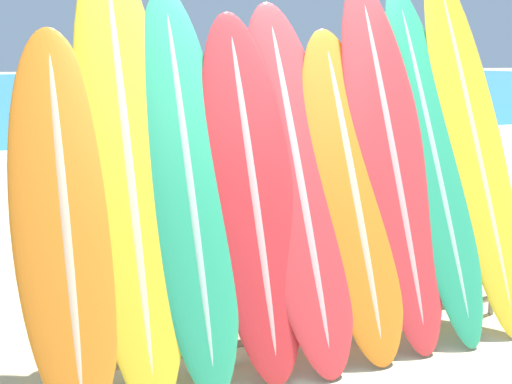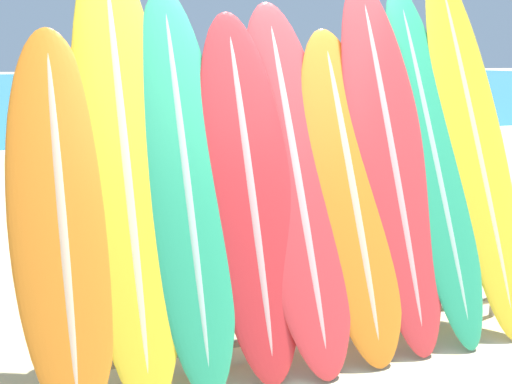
{
  "view_description": "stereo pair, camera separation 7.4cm",
  "coord_description": "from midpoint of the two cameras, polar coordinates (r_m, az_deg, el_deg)",
  "views": [
    {
      "loc": [
        -1.51,
        -2.81,
        1.8
      ],
      "look_at": [
        0.02,
        1.09,
        0.85
      ],
      "focal_mm": 42.0,
      "sensor_mm": 36.0,
      "label": 1
    },
    {
      "loc": [
        -1.44,
        -2.84,
        1.8
      ],
      "look_at": [
        0.02,
        1.09,
        0.85
      ],
      "focal_mm": 42.0,
      "sensor_mm": 36.0,
      "label": 2
    }
  ],
  "objects": [
    {
      "name": "surfboard_slot_8",
      "position": [
        4.37,
        19.46,
        4.66
      ],
      "size": [
        0.5,
        1.15,
        2.48
      ],
      "color": "yellow",
      "rests_on": "ground_plane"
    },
    {
      "name": "surfboard_slot_1",
      "position": [
        3.35,
        -12.67,
        2.42
      ],
      "size": [
        0.54,
        1.08,
        2.44
      ],
      "color": "yellow",
      "rests_on": "ground_plane"
    },
    {
      "name": "person_far_left",
      "position": [
        9.1,
        -12.5,
        7.04
      ],
      "size": [
        0.23,
        0.29,
        1.73
      ],
      "rotation": [
        0.0,
        0.0,
        1.51
      ],
      "color": "#846047",
      "rests_on": "ground_plane"
    },
    {
      "name": "surfboard_slot_5",
      "position": [
        3.75,
        8.56,
        0.24
      ],
      "size": [
        0.58,
        0.96,
        2.0
      ],
      "color": "orange",
      "rests_on": "ground_plane"
    },
    {
      "name": "person_near_water",
      "position": [
        8.51,
        0.54,
        6.35
      ],
      "size": [
        0.26,
        0.27,
        1.57
      ],
      "rotation": [
        0.0,
        0.0,
        2.28
      ],
      "color": "#846047",
      "rests_on": "ground_plane"
    },
    {
      "name": "person_mid_beach",
      "position": [
        9.44,
        3.02,
        7.28
      ],
      "size": [
        0.22,
        0.28,
        1.66
      ],
      "rotation": [
        0.0,
        0.0,
        1.57
      ],
      "color": "tan",
      "rests_on": "ground_plane"
    },
    {
      "name": "surfboard_slot_4",
      "position": [
        3.61,
        3.42,
        1.23
      ],
      "size": [
        0.58,
        1.08,
        2.16
      ],
      "color": "red",
      "rests_on": "ground_plane"
    },
    {
      "name": "ocean_water",
      "position": [
        41.68,
        -19.61,
        9.51
      ],
      "size": [
        120.0,
        60.0,
        0.01
      ],
      "color": "teal",
      "rests_on": "ground_plane"
    },
    {
      "name": "surfboard_slot_0",
      "position": [
        3.26,
        -18.37,
        -2.34
      ],
      "size": [
        0.53,
        0.89,
        1.97
      ],
      "color": "orange",
      "rests_on": "ground_plane"
    },
    {
      "name": "surfboard_slot_2",
      "position": [
        3.38,
        -7.09,
        0.87
      ],
      "size": [
        0.5,
        1.01,
        2.22
      ],
      "color": "#289E70",
      "rests_on": "ground_plane"
    },
    {
      "name": "surfboard_slot_7",
      "position": [
        4.14,
        15.93,
        3.23
      ],
      "size": [
        0.48,
        1.12,
        2.3
      ],
      "color": "#289E70",
      "rests_on": "ground_plane"
    },
    {
      "name": "surfboard_slot_3",
      "position": [
        3.47,
        -1.02,
        0.11
      ],
      "size": [
        0.55,
        0.91,
        2.08
      ],
      "color": "red",
      "rests_on": "ground_plane"
    },
    {
      "name": "surfboard_rack",
      "position": [
        3.71,
        3.98,
        -8.52
      ],
      "size": [
        3.03,
        0.04,
        0.83
      ],
      "color": "gray",
      "rests_on": "ground_plane"
    },
    {
      "name": "ground_plane",
      "position": [
        3.66,
        5.59,
        -16.8
      ],
      "size": [
        160.0,
        160.0,
        0.0
      ],
      "primitive_type": "plane",
      "color": "beige"
    },
    {
      "name": "surfboard_slot_6",
      "position": [
        3.94,
        12.22,
        3.12
      ],
      "size": [
        0.55,
        1.05,
        2.32
      ],
      "color": "red",
      "rests_on": "ground_plane"
    }
  ]
}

